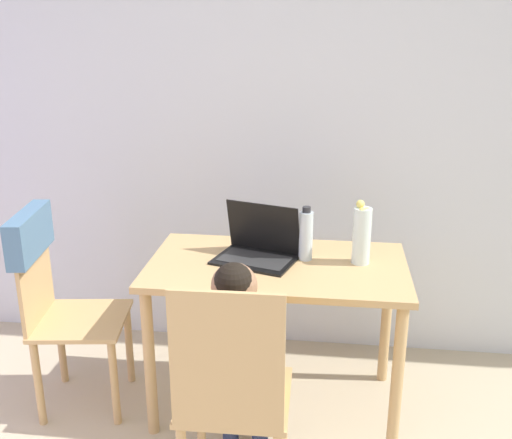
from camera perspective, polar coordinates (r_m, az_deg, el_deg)
wall_back at (r=3.12m, az=4.48°, el=9.16°), size 6.40×0.05×2.50m
dining_table at (r=2.70m, az=2.01°, el=-6.20°), size 1.15×0.65×0.73m
chair_occupied at (r=2.22m, az=-2.24°, el=-16.58°), size 0.41×0.41×0.95m
chair_spare at (r=2.87m, az=-18.98°, el=-5.49°), size 0.48×0.45×0.96m
person_seated at (r=2.26m, az=-1.79°, el=-12.06°), size 0.30×0.43×0.97m
laptop at (r=2.70m, az=0.22°, el=-2.57°), size 0.40×0.33×0.25m
flower_vase at (r=2.66m, az=10.05°, el=-1.32°), size 0.08×0.08×0.29m
water_bottle at (r=2.67m, az=4.77°, el=-1.47°), size 0.06×0.06×0.25m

